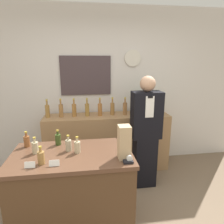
{
  "coord_description": "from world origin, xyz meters",
  "views": [
    {
      "loc": [
        -0.27,
        -1.44,
        1.83
      ],
      "look_at": [
        0.09,
        1.08,
        1.17
      ],
      "focal_mm": 32.0,
      "sensor_mm": 36.0,
      "label": 1
    }
  ],
  "objects": [
    {
      "name": "shelf_bottle_6",
      "position": [
        0.39,
        1.7,
        1.07
      ],
      "size": [
        0.07,
        0.07,
        0.29
      ],
      "color": "#9B693D",
      "rests_on": "back_shelf"
    },
    {
      "name": "counter_bottle_2",
      "position": [
        -0.67,
        0.27,
        0.99
      ],
      "size": [
        0.06,
        0.06,
        0.17
      ],
      "color": "olive",
      "rests_on": "display_counter"
    },
    {
      "name": "price_card_right",
      "position": [
        -0.55,
        0.21,
        0.95
      ],
      "size": [
        0.09,
        0.02,
        0.06
      ],
      "color": "white",
      "rests_on": "display_counter"
    },
    {
      "name": "back_wall",
      "position": [
        -0.0,
        2.0,
        1.35
      ],
      "size": [
        5.2,
        0.09,
        2.7
      ],
      "color": "silver",
      "rests_on": "ground_plane"
    },
    {
      "name": "counter_bottle_0",
      "position": [
        -0.9,
        0.68,
        0.99
      ],
      "size": [
        0.06,
        0.06,
        0.17
      ],
      "color": "brown",
      "rests_on": "display_counter"
    },
    {
      "name": "counter_bottle_3",
      "position": [
        -0.57,
        0.68,
        0.99
      ],
      "size": [
        0.06,
        0.06,
        0.17
      ],
      "color": "#34491D",
      "rests_on": "display_counter"
    },
    {
      "name": "counter_bottle_4",
      "position": [
        -0.45,
        0.51,
        0.99
      ],
      "size": [
        0.06,
        0.06,
        0.17
      ],
      "color": "tan",
      "rests_on": "display_counter"
    },
    {
      "name": "price_card_left",
      "position": [
        -0.76,
        0.21,
        0.95
      ],
      "size": [
        0.09,
        0.02,
        0.06
      ],
      "color": "white",
      "rests_on": "display_counter"
    },
    {
      "name": "shelf_bottle_2",
      "position": [
        -0.43,
        1.71,
        1.07
      ],
      "size": [
        0.07,
        0.07,
        0.29
      ],
      "color": "#9B6833",
      "rests_on": "back_shelf"
    },
    {
      "name": "tape_dispenser",
      "position": [
        0.11,
        0.18,
        0.95
      ],
      "size": [
        0.09,
        0.06,
        0.07
      ],
      "color": "black",
      "rests_on": "display_counter"
    },
    {
      "name": "counter_bottle_5",
      "position": [
        -0.36,
        0.45,
        0.99
      ],
      "size": [
        0.06,
        0.06,
        0.17
      ],
      "color": "#BEAF89",
      "rests_on": "display_counter"
    },
    {
      "name": "counter_bottle_1",
      "position": [
        -0.77,
        0.5,
        0.99
      ],
      "size": [
        0.06,
        0.06,
        0.17
      ],
      "color": "tan",
      "rests_on": "display_counter"
    },
    {
      "name": "shelf_bottle_0",
      "position": [
        -0.84,
        1.71,
        1.07
      ],
      "size": [
        0.07,
        0.07,
        0.29
      ],
      "color": "olive",
      "rests_on": "back_shelf"
    },
    {
      "name": "back_shelf",
      "position": [
        0.1,
        1.71,
        0.48
      ],
      "size": [
        2.05,
        0.46,
        0.96
      ],
      "color": "#9E754C",
      "rests_on": "ground_plane"
    },
    {
      "name": "shelf_bottle_3",
      "position": [
        -0.23,
        1.71,
        1.07
      ],
      "size": [
        0.07,
        0.07,
        0.29
      ],
      "color": "olive",
      "rests_on": "back_shelf"
    },
    {
      "name": "shelf_bottle_5",
      "position": [
        0.19,
        1.72,
        1.07
      ],
      "size": [
        0.07,
        0.07,
        0.29
      ],
      "color": "olive",
      "rests_on": "back_shelf"
    },
    {
      "name": "shelf_bottle_4",
      "position": [
        -0.02,
        1.69,
        1.07
      ],
      "size": [
        0.07,
        0.07,
        0.29
      ],
      "color": "#A06431",
      "rests_on": "back_shelf"
    },
    {
      "name": "paper_bag",
      "position": [
        0.09,
        0.27,
        1.09
      ],
      "size": [
        0.11,
        0.12,
        0.33
      ],
      "color": "tan",
      "rests_on": "display_counter"
    },
    {
      "name": "display_counter",
      "position": [
        -0.41,
        0.44,
        0.46
      ],
      "size": [
        1.21,
        0.7,
        0.92
      ],
      "color": "#4C331E",
      "rests_on": "ground_plane"
    },
    {
      "name": "shopkeeper",
      "position": [
        0.59,
        1.17,
        0.82
      ],
      "size": [
        0.41,
        0.26,
        1.63
      ],
      "color": "black",
      "rests_on": "ground_plane"
    },
    {
      "name": "shelf_bottle_7",
      "position": [
        0.6,
        1.7,
        1.07
      ],
      "size": [
        0.07,
        0.07,
        0.29
      ],
      "color": "#A46836",
      "rests_on": "back_shelf"
    },
    {
      "name": "potted_plant",
      "position": [
        0.82,
        1.69,
        1.16
      ],
      "size": [
        0.3,
        0.3,
        0.37
      ],
      "color": "#9E998E",
      "rests_on": "back_shelf"
    },
    {
      "name": "shelf_bottle_1",
      "position": [
        -0.64,
        1.72,
        1.07
      ],
      "size": [
        0.07,
        0.07,
        0.29
      ],
      "color": "olive",
      "rests_on": "back_shelf"
    }
  ]
}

